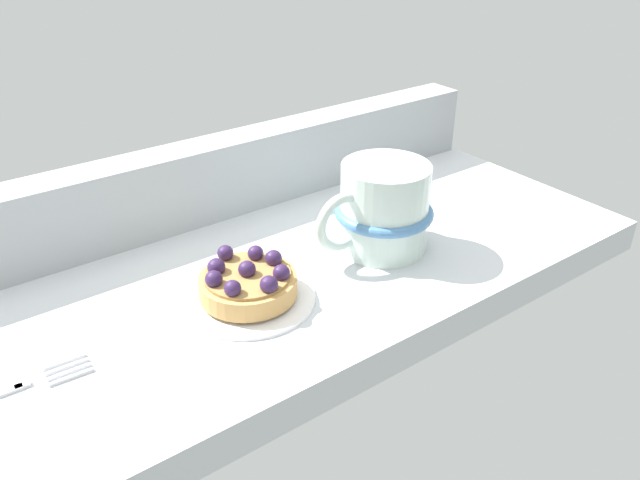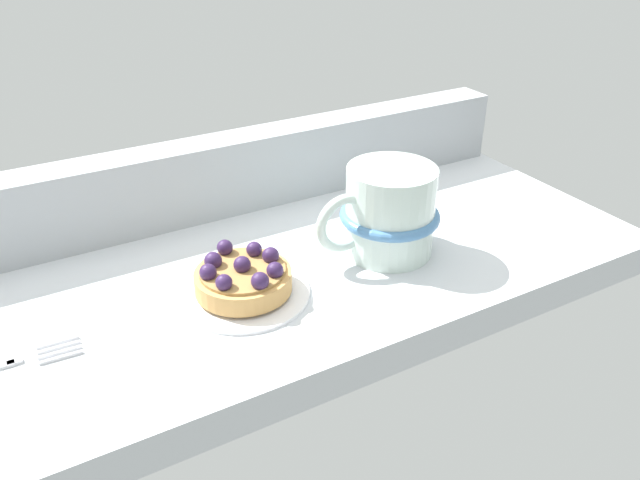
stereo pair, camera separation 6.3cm
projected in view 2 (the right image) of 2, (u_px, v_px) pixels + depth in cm
name	position (u px, v px, depth cm)	size (l,w,h in cm)	color
ground_plane	(258.00, 284.00, 66.20)	(83.62, 33.69, 3.66)	silver
window_rail_back	(204.00, 179.00, 74.00)	(81.95, 4.83, 8.94)	#9EA3A8
dessert_plate	(244.00, 292.00, 61.00)	(12.71, 12.71, 0.72)	white
raspberry_tart	(243.00, 277.00, 60.14)	(9.28, 9.28, 3.57)	tan
coffee_mug	(388.00, 212.00, 66.10)	(14.09, 10.54, 9.59)	silver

